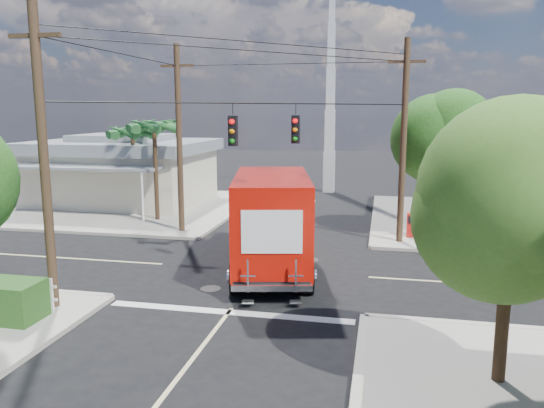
# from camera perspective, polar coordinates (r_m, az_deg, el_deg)

# --- Properties ---
(ground) EXTENTS (120.00, 120.00, 0.00)m
(ground) POSITION_cam_1_polar(r_m,az_deg,el_deg) (20.15, -1.18, -7.15)
(ground) COLOR black
(ground) RESTS_ON ground
(sidewalk_ne) EXTENTS (14.12, 14.12, 0.14)m
(sidewalk_ne) POSITION_cam_1_polar(r_m,az_deg,el_deg) (30.90, 23.82, -1.80)
(sidewalk_ne) COLOR #A7A297
(sidewalk_ne) RESTS_ON ground
(sidewalk_nw) EXTENTS (14.12, 14.12, 0.14)m
(sidewalk_nw) POSITION_cam_1_polar(r_m,az_deg,el_deg) (33.83, -15.11, -0.32)
(sidewalk_nw) COLOR #A7A297
(sidewalk_nw) RESTS_ON ground
(road_markings) EXTENTS (32.00, 32.00, 0.01)m
(road_markings) POSITION_cam_1_polar(r_m,az_deg,el_deg) (18.78, -2.20, -8.43)
(road_markings) COLOR beige
(road_markings) RESTS_ON ground
(building_ne) EXTENTS (11.80, 10.20, 4.50)m
(building_ne) POSITION_cam_1_polar(r_m,az_deg,el_deg) (31.98, 26.56, 2.46)
(building_ne) COLOR silver
(building_ne) RESTS_ON sidewalk_ne
(building_nw) EXTENTS (10.80, 10.20, 4.30)m
(building_nw) POSITION_cam_1_polar(r_m,az_deg,el_deg) (35.44, -15.73, 3.63)
(building_nw) COLOR beige
(building_nw) RESTS_ON sidewalk_nw
(radio_tower) EXTENTS (0.80, 0.80, 17.00)m
(radio_tower) POSITION_cam_1_polar(r_m,az_deg,el_deg) (38.94, 6.27, 9.53)
(radio_tower) COLOR silver
(radio_tower) RESTS_ON ground
(tree_ne_front) EXTENTS (4.21, 4.14, 6.66)m
(tree_ne_front) POSITION_cam_1_polar(r_m,az_deg,el_deg) (25.69, 18.36, 6.89)
(tree_ne_front) COLOR #422D1C
(tree_ne_front) RESTS_ON sidewalk_ne
(tree_ne_back) EXTENTS (3.77, 3.66, 5.82)m
(tree_ne_back) POSITION_cam_1_polar(r_m,az_deg,el_deg) (28.29, 23.07, 5.67)
(tree_ne_back) COLOR #422D1C
(tree_ne_back) RESTS_ON sidewalk_ne
(tree_se) EXTENTS (3.67, 3.54, 5.62)m
(tree_se) POSITION_cam_1_polar(r_m,az_deg,el_deg) (11.96, 24.49, -0.10)
(tree_se) COLOR #422D1C
(tree_se) RESTS_ON sidewalk_se
(palm_nw_front) EXTENTS (3.01, 3.08, 5.59)m
(palm_nw_front) POSITION_cam_1_polar(r_m,az_deg,el_deg) (28.82, -12.56, 8.00)
(palm_nw_front) COLOR #422D1C
(palm_nw_front) RESTS_ON sidewalk_nw
(palm_nw_back) EXTENTS (3.01, 3.08, 5.19)m
(palm_nw_back) POSITION_cam_1_polar(r_m,az_deg,el_deg) (31.04, -14.78, 7.35)
(palm_nw_back) COLOR #422D1C
(palm_nw_back) RESTS_ON sidewalk_nw
(utility_poles) EXTENTS (12.00, 10.68, 9.00)m
(utility_poles) POSITION_cam_1_polar(r_m,az_deg,el_deg) (21.24, -4.43, 6.56)
(utility_poles) COLOR #473321
(utility_poles) RESTS_ON ground
(vending_boxes) EXTENTS (1.90, 0.50, 1.10)m
(vending_boxes) POSITION_cam_1_polar(r_m,az_deg,el_deg) (25.58, 16.42, -2.24)
(vending_boxes) COLOR red
(vending_boxes) RESTS_ON sidewalk_ne
(delivery_truck) EXTENTS (4.20, 8.77, 3.66)m
(delivery_truck) POSITION_cam_1_polar(r_m,az_deg,el_deg) (20.01, -0.03, -1.78)
(delivery_truck) COLOR black
(delivery_truck) RESTS_ON ground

